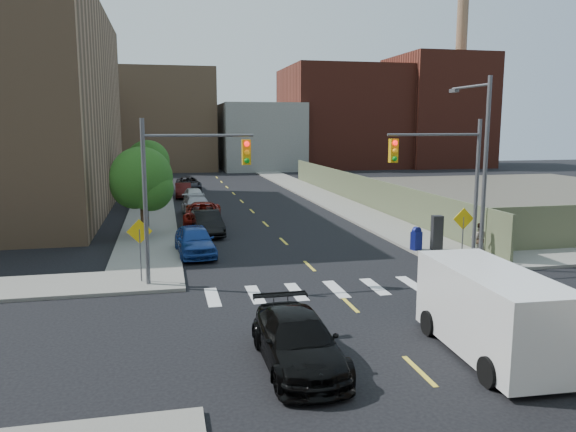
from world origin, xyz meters
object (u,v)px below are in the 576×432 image
parked_car_silver (197,206)px  parked_car_grey (189,183)px  parked_car_black (207,223)px  pedestrian_west (145,220)px  pedestrian_east (479,239)px  parked_car_maroon (183,190)px  payphone (437,233)px  mailbox (416,239)px  parked_car_blue (195,240)px  black_sedan (298,341)px  cargo_van (488,309)px  parked_car_white (194,195)px  parked_car_red (203,214)px

parked_car_silver → parked_car_grey: bearing=85.8°
parked_car_grey → parked_car_black: bearing=-95.0°
pedestrian_west → pedestrian_east: 19.09m
parked_car_maroon → pedestrian_east: 31.27m
payphone → pedestrian_east: payphone is taller
mailbox → payphone: (1.04, -0.26, 0.32)m
parked_car_blue → parked_car_silver: size_ratio=0.91×
parked_car_black → parked_car_silver: 7.55m
parked_car_maroon → pedestrian_west: (-2.90, -18.97, 0.39)m
mailbox → pedestrian_east: pedestrian_east is taller
black_sedan → cargo_van: cargo_van is taller
cargo_van → parked_car_maroon: bearing=103.3°
parked_car_black → parked_car_white: parked_car_black is taller
parked_car_black → parked_car_white: 14.88m
mailbox → parked_car_maroon: bearing=95.1°
parked_car_blue → parked_car_white: size_ratio=1.15×
parked_car_white → mailbox: size_ratio=3.21×
parked_car_silver → parked_car_grey: parked_car_silver is taller
parked_car_white → parked_car_maroon: size_ratio=0.97×
parked_car_black → parked_car_red: (-0.02, 3.77, 0.01)m
parked_car_red → parked_car_grey: (0.02, 21.86, -0.08)m
pedestrian_west → parked_car_red: bearing=-42.7°
parked_car_blue → parked_car_black: bearing=75.0°
pedestrian_east → parked_car_blue: bearing=6.4°
payphone → cargo_van: bearing=-104.7°
parked_car_maroon → parked_car_grey: bearing=84.2°
parked_car_white → black_sedan: 34.80m
pedestrian_west → pedestrian_east: bearing=-117.0°
black_sedan → payphone: size_ratio=2.74×
parked_car_blue → parked_car_maroon: (0.26, 24.36, -0.10)m
parked_car_red → cargo_van: 24.92m
parked_car_red → payphone: size_ratio=2.92×
parked_car_black → payphone: payphone is taller
parked_car_black → pedestrian_west: bearing=176.6°
black_sedan → mailbox: black_sedan is taller
parked_car_silver → parked_car_maroon: parked_car_silver is taller
parked_car_silver → parked_car_white: bearing=85.0°
parked_car_silver → parked_car_grey: 18.08m
parked_car_blue → parked_car_black: (1.06, 5.45, -0.04)m
parked_car_silver → parked_car_maroon: size_ratio=1.22×
parked_car_white → pedestrian_west: 15.39m
cargo_van → pedestrian_west: bearing=119.7°
parked_car_blue → mailbox: (11.56, -1.89, -0.03)m
payphone → pedestrian_west: bearing=160.0°
parked_car_black → parked_car_grey: bearing=85.7°
mailbox → pedestrian_west: pedestrian_west is taller
cargo_van → mailbox: 13.44m
black_sedan → cargo_van: 5.74m
parked_car_silver → payphone: bearing=-56.0°
pedestrian_west → black_sedan: bearing=-165.5°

